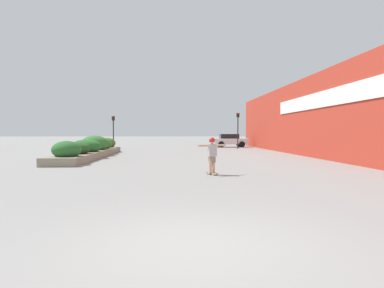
% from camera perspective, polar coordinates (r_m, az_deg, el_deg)
% --- Properties ---
extents(ground_plane, '(300.00, 300.00, 0.00)m').
position_cam_1_polar(ground_plane, '(5.35, 1.27, -16.49)').
color(ground_plane, gray).
extents(building_wall_right, '(0.67, 44.38, 5.62)m').
position_cam_1_polar(building_wall_right, '(23.80, 20.89, 4.50)').
color(building_wall_right, '#B23323').
rests_on(building_wall_right, ground_plane).
extents(planter_box, '(2.04, 13.97, 1.48)m').
position_cam_1_polar(planter_box, '(24.70, -16.44, -0.77)').
color(planter_box, gray).
rests_on(planter_box, ground_plane).
extents(skateboard, '(0.49, 0.69, 0.09)m').
position_cam_1_polar(skateboard, '(13.76, 3.34, -4.86)').
color(skateboard, olive).
rests_on(skateboard, ground_plane).
extents(skateboarder, '(1.21, 0.68, 1.41)m').
position_cam_1_polar(skateboarder, '(13.69, 3.35, -1.22)').
color(skateboarder, tan).
rests_on(skateboarder, skateboard).
extents(car_leftmost, '(4.52, 1.84, 1.47)m').
position_cam_1_polar(car_leftmost, '(42.44, 21.16, 0.52)').
color(car_leftmost, slate).
rests_on(car_leftmost, ground_plane).
extents(car_center_left, '(3.86, 1.99, 1.53)m').
position_cam_1_polar(car_center_left, '(40.21, 6.35, 0.64)').
color(car_center_left, silver).
rests_on(car_center_left, ground_plane).
extents(traffic_light_left, '(0.28, 0.30, 3.40)m').
position_cam_1_polar(traffic_light_left, '(36.21, -12.98, 2.86)').
color(traffic_light_left, black).
rests_on(traffic_light_left, ground_plane).
extents(traffic_light_right, '(0.28, 0.30, 3.74)m').
position_cam_1_polar(traffic_light_right, '(36.04, 7.66, 3.22)').
color(traffic_light_right, black).
rests_on(traffic_light_right, ground_plane).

